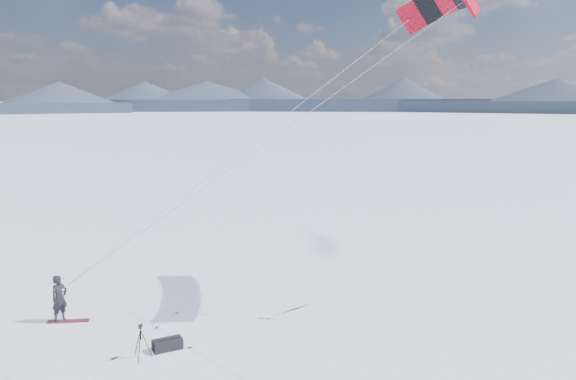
# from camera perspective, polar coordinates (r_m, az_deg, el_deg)

# --- Properties ---
(ground) EXTENTS (1800.00, 1800.00, 0.00)m
(ground) POSITION_cam_1_polar(r_m,az_deg,el_deg) (20.85, -19.52, -14.88)
(ground) COLOR white
(horizon_hills) EXTENTS (704.00, 704.00, 10.27)m
(horizon_hills) POSITION_cam_1_polar(r_m,az_deg,el_deg) (19.48, -20.25, -2.68)
(horizon_hills) COLOR #1B2132
(horizon_hills) RESTS_ON ground
(snow_tracks) EXTENTS (17.62, 14.39, 0.01)m
(snow_tracks) POSITION_cam_1_polar(r_m,az_deg,el_deg) (20.54, -21.93, -15.40)
(snow_tracks) COLOR #AFC1DD
(snow_tracks) RESTS_ON ground
(snowkiter) EXTENTS (0.66, 0.77, 1.80)m
(snowkiter) POSITION_cam_1_polar(r_m,az_deg,el_deg) (23.48, -22.07, -12.24)
(snowkiter) COLOR black
(snowkiter) RESTS_ON ground
(snowboard) EXTENTS (1.57, 0.67, 0.04)m
(snowboard) POSITION_cam_1_polar(r_m,az_deg,el_deg) (23.32, -21.42, -12.29)
(snowboard) COLOR maroon
(snowboard) RESTS_ON ground
(tripod) EXTENTS (0.62, 0.56, 1.18)m
(tripod) POSITION_cam_1_polar(r_m,az_deg,el_deg) (19.31, -14.73, -14.19)
(tripod) COLOR black
(tripod) RESTS_ON ground
(gear_bag_a) EXTENTS (1.06, 0.95, 0.44)m
(gear_bag_a) POSITION_cam_1_polar(r_m,az_deg,el_deg) (19.96, -12.15, -15.06)
(gear_bag_a) COLOR black
(gear_bag_a) RESTS_ON ground
(power_kite) EXTENTS (15.62, 7.52, 11.78)m
(power_kite) POSITION_cam_1_polar(r_m,az_deg,el_deg) (23.96, 15.56, 17.77)
(power_kite) COLOR #AB0518
(power_kite) RESTS_ON ground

